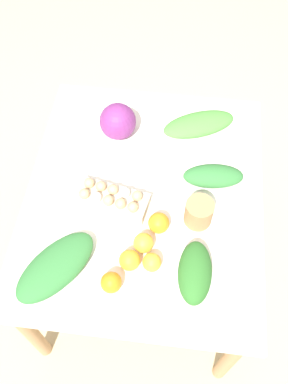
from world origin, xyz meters
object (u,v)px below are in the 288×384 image
(greens_bunch_scallion, at_px, (56,267))
(egg_carton, at_px, (111,199))
(paper_bag, at_px, (199,212))
(orange_0, at_px, (143,243))
(greens_bunch_beet_tops, at_px, (195,272))
(greens_bunch_chard, at_px, (213,176))
(orange_1, at_px, (159,223))
(orange_3, at_px, (152,262))
(cabbage_purple, at_px, (118,121))
(orange_2, at_px, (111,282))
(orange_4, at_px, (130,260))
(greens_bunch_dandelion, at_px, (199,124))

(greens_bunch_scallion, bearing_deg, egg_carton, -26.70)
(paper_bag, height_order, orange_0, paper_bag)
(greens_bunch_beet_tops, distance_m, greens_bunch_chard, 0.44)
(greens_bunch_beet_tops, distance_m, orange_1, 0.24)
(greens_bunch_chard, height_order, orange_3, greens_bunch_chard)
(orange_1, bearing_deg, greens_bunch_chard, -39.08)
(greens_bunch_beet_tops, bearing_deg, cabbage_purple, 30.57)
(orange_2, bearing_deg, cabbage_purple, 6.82)
(orange_1, height_order, orange_3, orange_1)
(paper_bag, height_order, greens_bunch_beet_tops, paper_bag)
(orange_0, xyz_separation_m, orange_2, (-0.17, 0.10, 0.00))
(greens_bunch_beet_tops, height_order, orange_4, greens_bunch_beet_tops)
(paper_bag, bearing_deg, greens_bunch_chard, -15.07)
(orange_4, bearing_deg, greens_bunch_scallion, 102.20)
(paper_bag, distance_m, greens_bunch_chard, 0.20)
(egg_carton, height_order, paper_bag, paper_bag)
(greens_bunch_beet_tops, relative_size, greens_bunch_chard, 0.97)
(paper_bag, distance_m, greens_bunch_dandelion, 0.47)
(greens_bunch_beet_tops, distance_m, orange_4, 0.24)
(orange_3, xyz_separation_m, orange_4, (-0.00, 0.08, 0.00))
(greens_bunch_beet_tops, bearing_deg, paper_bag, 0.08)
(orange_4, bearing_deg, orange_2, 149.73)
(paper_bag, xyz_separation_m, greens_bunch_scallion, (-0.28, 0.51, -0.02))
(egg_carton, distance_m, greens_bunch_scallion, 0.35)
(egg_carton, distance_m, paper_bag, 0.35)
(greens_bunch_dandelion, distance_m, greens_bunch_scallion, 0.89)
(orange_2, bearing_deg, orange_3, -54.83)
(orange_1, bearing_deg, cabbage_purple, 26.67)
(orange_1, distance_m, orange_4, 0.19)
(greens_bunch_dandelion, relative_size, orange_4, 4.15)
(greens_bunch_beet_tops, height_order, greens_bunch_chard, greens_bunch_beet_tops)
(paper_bag, bearing_deg, greens_bunch_beet_tops, -179.92)
(orange_2, bearing_deg, egg_carton, 9.31)
(greens_bunch_chard, bearing_deg, greens_bunch_scallion, 130.25)
(cabbage_purple, distance_m, orange_3, 0.66)
(paper_bag, bearing_deg, orange_4, 132.76)
(egg_carton, distance_m, greens_bunch_dandelion, 0.55)
(egg_carton, relative_size, greens_bunch_dandelion, 0.95)
(egg_carton, xyz_separation_m, orange_3, (-0.25, -0.19, -0.01))
(paper_bag, height_order, orange_2, paper_bag)
(egg_carton, bearing_deg, orange_0, 141.41)
(paper_bag, bearing_deg, orange_2, 136.91)
(greens_bunch_chard, distance_m, orange_1, 0.32)
(greens_bunch_dandelion, bearing_deg, greens_bunch_beet_tops, -178.09)
(greens_bunch_dandelion, xyz_separation_m, greens_bunch_beet_tops, (-0.71, -0.02, 0.01))
(greens_bunch_scallion, xyz_separation_m, orange_0, (0.13, -0.31, 0.00))
(greens_bunch_beet_tops, relative_size, orange_3, 3.43)
(egg_carton, height_order, orange_0, egg_carton)
(egg_carton, xyz_separation_m, greens_bunch_beet_tops, (-0.27, -0.35, 0.00))
(greens_bunch_dandelion, distance_m, orange_0, 0.64)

